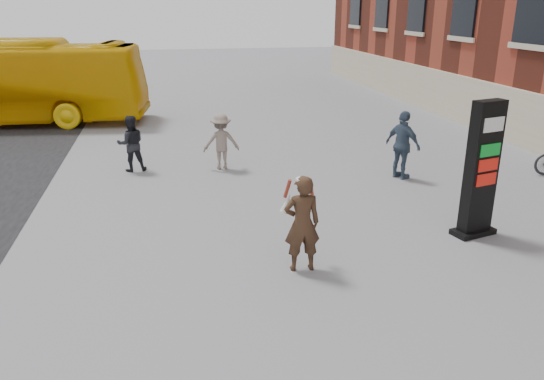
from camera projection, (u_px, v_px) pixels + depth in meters
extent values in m
plane|color=#9E9EA3|center=(297.00, 292.00, 8.62)|extent=(100.00, 100.00, 0.00)
cube|color=black|center=(481.00, 170.00, 10.34)|extent=(0.70, 0.42, 2.73)
cube|color=black|center=(473.00, 231.00, 10.77)|extent=(0.95, 0.64, 0.11)
cube|color=white|center=(488.00, 123.00, 10.03)|extent=(0.55, 0.42, 0.27)
cube|color=#09721F|center=(484.00, 148.00, 10.19)|extent=(0.55, 0.42, 0.24)
cube|color=#AC150C|center=(482.00, 163.00, 10.29)|extent=(0.55, 0.42, 0.24)
cube|color=#AC150C|center=(480.00, 177.00, 10.39)|extent=(0.55, 0.42, 0.24)
imported|color=black|center=(302.00, 224.00, 9.07)|extent=(0.64, 0.43, 1.73)
cylinder|color=white|center=(303.00, 180.00, 8.81)|extent=(0.24, 0.24, 0.06)
cone|color=white|center=(311.00, 201.00, 9.24)|extent=(0.24, 0.24, 0.42)
cylinder|color=maroon|center=(311.00, 187.00, 9.16)|extent=(0.14, 0.14, 0.36)
cone|color=white|center=(287.00, 202.00, 9.17)|extent=(0.24, 0.24, 0.42)
cylinder|color=maroon|center=(287.00, 188.00, 9.09)|extent=(0.14, 0.14, 0.36)
imported|color=black|center=(131.00, 144.00, 14.63)|extent=(0.83, 0.69, 1.56)
imported|color=gray|center=(221.00, 142.00, 14.84)|extent=(1.02, 0.59, 1.56)
imported|color=#3E5165|center=(403.00, 145.00, 13.96)|extent=(0.89, 1.15, 1.82)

